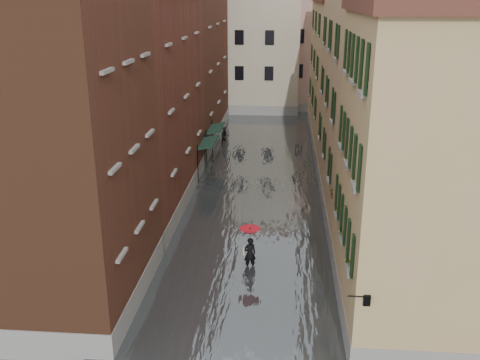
% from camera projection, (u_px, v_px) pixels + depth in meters
% --- Properties ---
extents(ground, '(120.00, 120.00, 0.00)m').
position_uv_depth(ground, '(243.00, 281.00, 23.70)').
color(ground, '#5C5C5E').
rests_on(ground, ground).
extents(floodwater, '(10.00, 60.00, 0.20)m').
position_uv_depth(floodwater, '(258.00, 182.00, 35.90)').
color(floodwater, '#4E5456').
rests_on(floodwater, ground).
extents(building_left_near, '(6.00, 8.00, 13.00)m').
position_uv_depth(building_left_near, '(55.00, 149.00, 20.23)').
color(building_left_near, brown).
rests_on(building_left_near, ground).
extents(building_left_mid, '(6.00, 14.00, 12.50)m').
position_uv_depth(building_left_mid, '(134.00, 101.00, 30.66)').
color(building_left_mid, '#58311C').
rests_on(building_left_mid, ground).
extents(building_left_far, '(6.00, 16.00, 14.00)m').
position_uv_depth(building_left_far, '(182.00, 58.00, 44.53)').
color(building_left_far, brown).
rests_on(building_left_far, ground).
extents(building_right_near, '(6.00, 8.00, 11.50)m').
position_uv_depth(building_right_near, '(431.00, 178.00, 19.37)').
color(building_right_near, tan).
rests_on(building_right_near, ground).
extents(building_right_mid, '(6.00, 14.00, 13.00)m').
position_uv_depth(building_right_mid, '(382.00, 100.00, 29.48)').
color(building_right_mid, tan).
rests_on(building_right_mid, ground).
extents(building_right_far, '(6.00, 16.00, 11.50)m').
position_uv_depth(building_right_far, '(351.00, 75.00, 43.84)').
color(building_right_far, tan).
rests_on(building_right_far, ground).
extents(building_end_cream, '(12.00, 9.00, 13.00)m').
position_uv_depth(building_end_cream, '(243.00, 48.00, 57.55)').
color(building_end_cream, '#C0B999').
rests_on(building_end_cream, ground).
extents(building_end_pink, '(10.00, 9.00, 12.00)m').
position_uv_depth(building_end_pink, '(325.00, 52.00, 58.89)').
color(building_end_pink, tan).
rests_on(building_end_pink, ground).
extents(awning_near, '(1.09, 3.22, 2.80)m').
position_uv_depth(awning_near, '(208.00, 143.00, 36.22)').
color(awning_near, black).
rests_on(awning_near, ground).
extents(awning_far, '(1.09, 3.26, 2.80)m').
position_uv_depth(awning_far, '(215.00, 129.00, 40.01)').
color(awning_far, black).
rests_on(awning_far, ground).
extents(wall_lantern, '(0.71, 0.22, 0.35)m').
position_uv_depth(wall_lantern, '(366.00, 299.00, 16.72)').
color(wall_lantern, black).
rests_on(wall_lantern, ground).
extents(window_planters, '(0.59, 7.97, 0.84)m').
position_uv_depth(window_planters, '(343.00, 217.00, 21.66)').
color(window_planters, brown).
rests_on(window_planters, ground).
extents(pedestrian_main, '(0.97, 0.97, 2.06)m').
position_uv_depth(pedestrian_main, '(250.00, 244.00, 24.32)').
color(pedestrian_main, black).
rests_on(pedestrian_main, ground).
extents(pedestrian_far, '(0.95, 0.86, 1.60)m').
position_uv_depth(pedestrian_far, '(225.00, 136.00, 44.61)').
color(pedestrian_far, black).
rests_on(pedestrian_far, ground).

